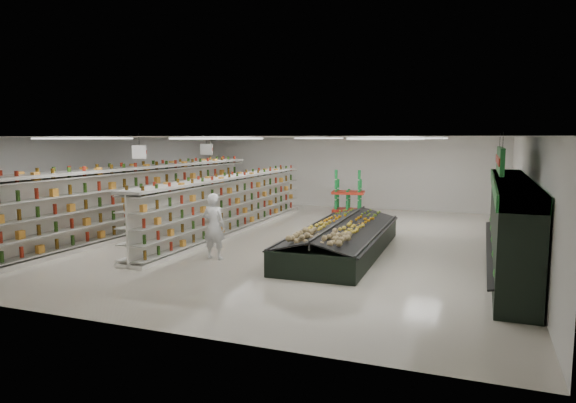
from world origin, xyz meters
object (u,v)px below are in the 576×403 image
at_px(shopper_main, 214,226).
at_px(shopper_background, 255,194).
at_px(gondola_center, 231,206).
at_px(produce_island, 342,238).
at_px(gondola_left, 141,202).
at_px(soda_endcap, 348,194).

relative_size(shopper_main, shopper_background, 1.13).
relative_size(gondola_center, produce_island, 1.76).
distance_m(gondola_center, shopper_background, 4.54).
bearing_deg(gondola_left, produce_island, -3.36).
distance_m(shopper_main, shopper_background, 8.56).
height_order(gondola_left, produce_island, gondola_left).
bearing_deg(shopper_background, gondola_center, -132.51).
height_order(gondola_left, shopper_background, gondola_left).
xyz_separation_m(gondola_left, soda_endcap, (5.52, 6.59, -0.21)).
distance_m(gondola_left, shopper_main, 4.98).
bearing_deg(produce_island, gondola_left, 174.57).
bearing_deg(shopper_background, gondola_left, -163.65).
bearing_deg(gondola_left, soda_endcap, 52.13).
bearing_deg(gondola_center, soda_endcap, 63.65).
xyz_separation_m(soda_endcap, shopper_main, (-1.28, -9.20, 0.05)).
distance_m(produce_island, shopper_main, 3.54).
bearing_deg(gondola_center, shopper_background, 104.27).
relative_size(gondola_center, soda_endcap, 6.46).
xyz_separation_m(produce_island, shopper_background, (-5.47, 6.25, 0.36)).
bearing_deg(gondola_center, produce_island, -22.81).
bearing_deg(soda_endcap, shopper_background, -165.07).
bearing_deg(shopper_background, shopper_main, -129.42).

